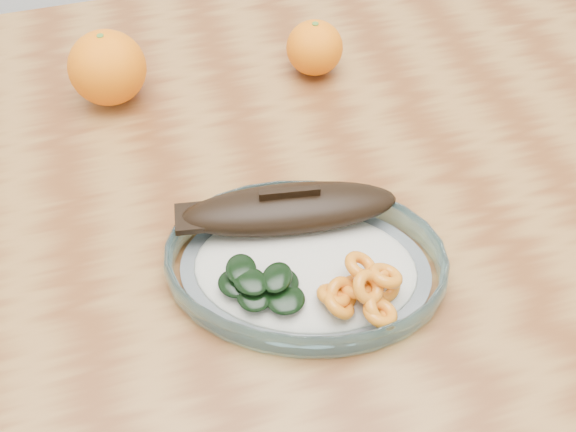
# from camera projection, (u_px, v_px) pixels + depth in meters

# --- Properties ---
(dining_table) EXTENTS (1.20, 0.80, 0.75)m
(dining_table) POSITION_uv_depth(u_px,v_px,m) (262.00, 225.00, 0.88)
(dining_table) COLOR brown
(dining_table) RESTS_ON ground
(plated_meal) EXTENTS (0.63, 0.63, 0.08)m
(plated_meal) POSITION_uv_depth(u_px,v_px,m) (305.00, 260.00, 0.69)
(plated_meal) COLOR white
(plated_meal) RESTS_ON dining_table
(orange_left) EXTENTS (0.09, 0.09, 0.09)m
(orange_left) POSITION_uv_depth(u_px,v_px,m) (107.00, 68.00, 0.85)
(orange_left) COLOR orange
(orange_left) RESTS_ON dining_table
(orange_right) EXTENTS (0.07, 0.07, 0.07)m
(orange_right) POSITION_uv_depth(u_px,v_px,m) (315.00, 48.00, 0.90)
(orange_right) COLOR orange
(orange_right) RESTS_ON dining_table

